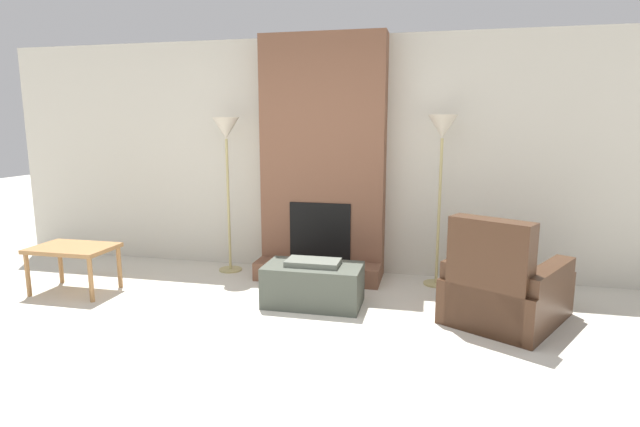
{
  "coord_description": "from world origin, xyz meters",
  "views": [
    {
      "loc": [
        1.18,
        -2.87,
        1.66
      ],
      "look_at": [
        0.0,
        2.3,
        0.71
      ],
      "focal_mm": 28.0,
      "sensor_mm": 36.0,
      "label": 1
    }
  ],
  "objects_px": {
    "armchair": "(503,291)",
    "floor_lamp_right": "(442,141)",
    "ottoman": "(313,284)",
    "side_table": "(73,252)",
    "floor_lamp_left": "(226,141)"
  },
  "relations": [
    {
      "from": "armchair",
      "to": "floor_lamp_right",
      "type": "xyz_separation_m",
      "value": [
        -0.55,
        0.9,
        1.23
      ]
    },
    {
      "from": "ottoman",
      "to": "side_table",
      "type": "relative_size",
      "value": 1.14
    },
    {
      "from": "floor_lamp_left",
      "to": "armchair",
      "type": "bearing_deg",
      "value": -17.48
    },
    {
      "from": "ottoman",
      "to": "armchair",
      "type": "distance_m",
      "value": 1.67
    },
    {
      "from": "armchair",
      "to": "floor_lamp_left",
      "type": "distance_m",
      "value": 3.23
    },
    {
      "from": "ottoman",
      "to": "armchair",
      "type": "relative_size",
      "value": 0.71
    },
    {
      "from": "ottoman",
      "to": "side_table",
      "type": "distance_m",
      "value": 2.43
    },
    {
      "from": "armchair",
      "to": "side_table",
      "type": "xyz_separation_m",
      "value": [
        -4.08,
        -0.14,
        0.14
      ]
    },
    {
      "from": "ottoman",
      "to": "armchair",
      "type": "height_order",
      "value": "armchair"
    },
    {
      "from": "armchair",
      "to": "floor_lamp_right",
      "type": "height_order",
      "value": "floor_lamp_right"
    },
    {
      "from": "ottoman",
      "to": "side_table",
      "type": "height_order",
      "value": "side_table"
    },
    {
      "from": "ottoman",
      "to": "floor_lamp_right",
      "type": "bearing_deg",
      "value": 37.7
    },
    {
      "from": "ottoman",
      "to": "side_table",
      "type": "bearing_deg",
      "value": -175.79
    },
    {
      "from": "ottoman",
      "to": "floor_lamp_right",
      "type": "height_order",
      "value": "floor_lamp_right"
    },
    {
      "from": "side_table",
      "to": "ottoman",
      "type": "bearing_deg",
      "value": 4.21
    }
  ]
}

